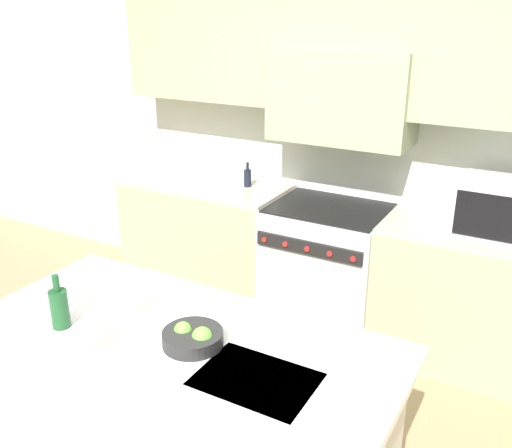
# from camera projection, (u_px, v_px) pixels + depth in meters

# --- Properties ---
(back_cabinetry) EXTENTS (10.00, 0.46, 2.70)m
(back_cabinetry) POSITION_uv_depth(u_px,v_px,m) (350.00, 102.00, 3.89)
(back_cabinetry) COLOR silver
(back_cabinetry) RESTS_ON ground_plane
(back_counter) EXTENTS (3.36, 0.62, 0.93)m
(back_counter) POSITION_uv_depth(u_px,v_px,m) (328.00, 265.00, 4.09)
(back_counter) COLOR gray
(back_counter) RESTS_ON ground_plane
(range_stove) EXTENTS (0.81, 0.70, 0.91)m
(range_stove) POSITION_uv_depth(u_px,v_px,m) (327.00, 267.00, 4.08)
(range_stove) COLOR #B7B7BC
(range_stove) RESTS_ON ground_plane
(microwave) EXTENTS (0.51, 0.40, 0.33)m
(microwave) POSITION_uv_depth(u_px,v_px,m) (504.00, 208.00, 3.36)
(microwave) COLOR #B7B7BC
(microwave) RESTS_ON back_counter
(kitchen_island) EXTENTS (1.86, 1.06, 0.93)m
(kitchen_island) POSITION_uv_depth(u_px,v_px,m) (172.00, 438.00, 2.47)
(kitchen_island) COLOR beige
(kitchen_island) RESTS_ON ground_plane
(wine_bottle) EXTENTS (0.08, 0.08, 0.24)m
(wine_bottle) POSITION_uv_depth(u_px,v_px,m) (59.00, 307.00, 2.42)
(wine_bottle) COLOR #194723
(wine_bottle) RESTS_ON kitchen_island
(wine_glass_near) EXTENTS (0.08, 0.08, 0.21)m
(wine_glass_near) POSITION_uv_depth(u_px,v_px,m) (87.00, 323.00, 2.21)
(wine_glass_near) COLOR white
(wine_glass_near) RESTS_ON kitchen_island
(wine_glass_far) EXTENTS (0.08, 0.08, 0.21)m
(wine_glass_far) POSITION_uv_depth(u_px,v_px,m) (130.00, 287.00, 2.49)
(wine_glass_far) COLOR white
(wine_glass_far) RESTS_ON kitchen_island
(fruit_bowl) EXTENTS (0.25, 0.25, 0.09)m
(fruit_bowl) POSITION_uv_depth(u_px,v_px,m) (193.00, 337.00, 2.31)
(fruit_bowl) COLOR black
(fruit_bowl) RESTS_ON kitchen_island
(oil_bottle_on_counter) EXTENTS (0.06, 0.06, 0.19)m
(oil_bottle_on_counter) POSITION_uv_depth(u_px,v_px,m) (248.00, 177.00, 4.27)
(oil_bottle_on_counter) COLOR black
(oil_bottle_on_counter) RESTS_ON back_counter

